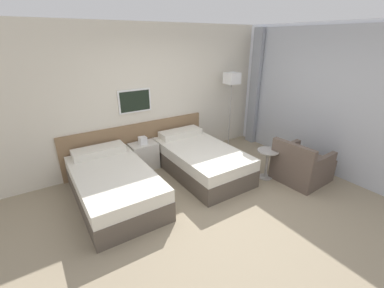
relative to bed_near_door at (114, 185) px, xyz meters
The scene contains 9 objects.
ground_plane 1.76m from the bed_near_door, 41.32° to the right, with size 16.00×16.00×0.00m, color gray.
wall_headboard 1.93m from the bed_near_door, 39.16° to the left, with size 10.00×0.10×2.70m.
wall_window 4.11m from the bed_near_door, 17.73° to the right, with size 0.21×4.65×2.70m.
bed_near_door is the anchor object (origin of this frame).
bed_near_window 1.67m from the bed_near_door, ahead, with size 1.11×1.97×0.65m.
nightstand 1.12m from the bed_near_door, 41.86° to the left, with size 0.52×0.36×0.67m.
floor_lamp 3.21m from the bed_near_door, 11.77° to the left, with size 0.28×0.28×1.75m.
side_table 2.71m from the bed_near_door, 18.05° to the right, with size 0.39×0.39×0.56m.
armchair 3.29m from the bed_near_door, 22.04° to the right, with size 0.89×0.84×0.79m.
Camera 1 is at (-2.18, -2.47, 2.43)m, focal length 24.00 mm.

